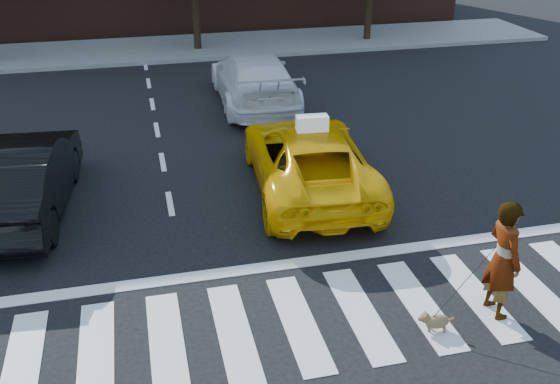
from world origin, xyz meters
name	(u,v)px	position (x,y,z in m)	size (l,w,h in m)	color
ground	(299,323)	(0.00, 0.00, 0.00)	(120.00, 120.00, 0.00)	black
crosswalk	(299,322)	(0.00, 0.00, 0.01)	(13.00, 2.40, 0.01)	silver
stop_line	(275,266)	(0.00, 1.60, 0.01)	(12.00, 0.30, 0.01)	silver
sidewalk_far	(184,48)	(0.00, 17.50, 0.07)	(30.00, 4.00, 0.15)	slate
taxi	(309,158)	(1.40, 4.42, 0.72)	(2.38, 5.15, 1.43)	#F0AE05
black_sedan	(21,177)	(-4.45, 4.74, 0.78)	(1.65, 4.75, 1.56)	black
white_suv	(254,79)	(1.40, 10.30, 0.77)	(2.15, 5.29, 1.54)	silver
woman	(503,259)	(3.05, -0.45, 0.97)	(0.71, 0.46, 1.94)	#999999
dog	(435,321)	(1.93, -0.65, 0.18)	(0.52, 0.33, 0.30)	#846243
taxi_sign	(312,123)	(1.40, 4.22, 1.59)	(0.65, 0.28, 0.32)	white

